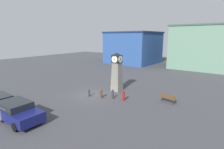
{
  "coord_description": "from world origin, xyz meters",
  "views": [
    {
      "loc": [
        13.06,
        -14.04,
        6.48
      ],
      "look_at": [
        0.57,
        3.21,
        1.88
      ],
      "focal_mm": 28.0,
      "sensor_mm": 36.0,
      "label": 1
    }
  ],
  "objects": [
    {
      "name": "bollard_near_tower",
      "position": [
        3.97,
        0.52,
        0.55
      ],
      "size": [
        0.28,
        0.28,
        1.09
      ],
      "color": "maroon",
      "rests_on": "ground_plane"
    },
    {
      "name": "ground_plane",
      "position": [
        0.0,
        0.0,
        0.0
      ],
      "size": [
        85.79,
        85.79,
        0.0
      ],
      "primitive_type": "plane",
      "color": "#424247"
    },
    {
      "name": "warehouse_blue_far",
      "position": [
        -8.65,
        25.1,
        3.87
      ],
      "size": [
        12.04,
        11.64,
        7.71
      ],
      "color": "#2D5193",
      "rests_on": "ground_plane"
    },
    {
      "name": "bench",
      "position": [
        7.9,
        2.7,
        0.52
      ],
      "size": [
        1.68,
        0.87,
        0.9
      ],
      "color": "brown",
      "rests_on": "ground_plane"
    },
    {
      "name": "clock_tower",
      "position": [
        1.43,
        3.01,
        2.24
      ],
      "size": [
        1.31,
        1.29,
        4.65
      ],
      "color": "gray",
      "rests_on": "ground_plane"
    },
    {
      "name": "bollard_end_row",
      "position": [
        0.17,
        -0.57,
        0.43
      ],
      "size": [
        0.22,
        0.22,
        0.86
      ],
      "color": "#333338",
      "rests_on": "ground_plane"
    },
    {
      "name": "car_by_building",
      "position": [
        -0.4,
        -8.07,
        0.79
      ],
      "size": [
        4.5,
        2.1,
        1.54
      ],
      "color": "navy",
      "rests_on": "ground_plane"
    },
    {
      "name": "storefront_low_left",
      "position": [
        10.14,
        25.63,
        4.43
      ],
      "size": [
        18.45,
        8.49,
        8.84
      ],
      "color": "gray",
      "rests_on": "ground_plane"
    },
    {
      "name": "bollard_mid_row",
      "position": [
        2.69,
        0.39,
        0.51
      ],
      "size": [
        0.23,
        0.23,
        1.01
      ],
      "color": "#333338",
      "rests_on": "ground_plane"
    },
    {
      "name": "bollard_far_row",
      "position": [
        1.55,
        -0.18,
        0.51
      ],
      "size": [
        0.3,
        0.3,
        1.0
      ],
      "color": "brown",
      "rests_on": "ground_plane"
    }
  ]
}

